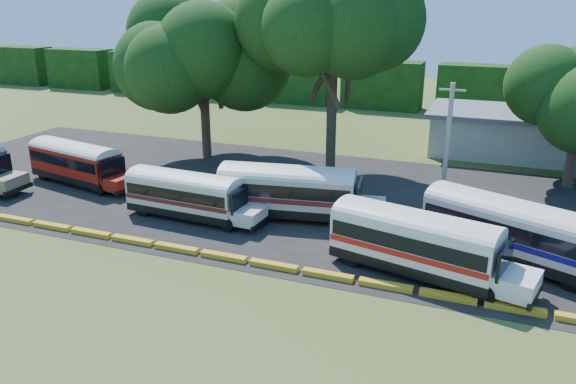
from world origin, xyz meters
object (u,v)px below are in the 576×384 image
(tree_west, at_px, (202,48))
(bus_red, at_px, (77,160))
(bus_cream_west, at_px, (187,193))
(bus_white_red, at_px, (418,240))

(tree_west, bearing_deg, bus_red, -118.30)
(bus_cream_west, bearing_deg, tree_west, 117.15)
(bus_red, xyz_separation_m, tree_west, (5.51, 10.24, 7.76))
(bus_cream_west, height_order, bus_white_red, bus_white_red)
(bus_red, height_order, tree_west, tree_west)
(bus_cream_west, height_order, tree_west, tree_west)
(bus_white_red, height_order, tree_west, tree_west)
(bus_red, distance_m, bus_cream_west, 12.00)
(bus_cream_west, bearing_deg, bus_white_red, -6.84)
(bus_red, relative_size, tree_west, 0.75)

